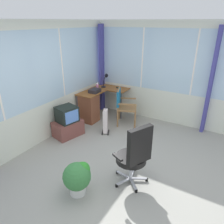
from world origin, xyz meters
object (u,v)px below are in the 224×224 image
at_px(office_chair, 135,153).
at_px(tv_on_stand, 68,123).
at_px(wooden_armchair, 122,102).
at_px(potted_plant, 78,177).
at_px(space_heater, 106,121).
at_px(desk_lamp, 106,78).
at_px(tv_remote, 118,88).
at_px(spray_bottle, 97,86).
at_px(desk, 91,106).
at_px(paper_tray, 95,91).

xyz_separation_m(office_chair, tv_on_stand, (0.69, 2.03, -0.28)).
relative_size(wooden_armchair, potted_plant, 1.74).
bearing_deg(wooden_armchair, tv_on_stand, 146.88).
height_order(space_heater, potted_plant, space_heater).
bearing_deg(desk_lamp, tv_remote, -82.74).
height_order(desk_lamp, wooden_armchair, desk_lamp).
distance_m(desk_lamp, space_heater, 1.46).
xyz_separation_m(desk_lamp, spray_bottle, (-0.36, 0.06, -0.14)).
height_order(spray_bottle, potted_plant, spray_bottle).
height_order(desk_lamp, tv_on_stand, desk_lamp).
height_order(desk, office_chair, office_chair).
xyz_separation_m(desk, spray_bottle, (0.35, 0.01, 0.46)).
bearing_deg(potted_plant, spray_bottle, 28.20).
distance_m(spray_bottle, tv_on_stand, 1.41).
relative_size(spray_bottle, space_heater, 0.36).
bearing_deg(tv_on_stand, space_heater, -50.95).
xyz_separation_m(office_chair, potted_plant, (-0.62, 0.66, -0.29)).
xyz_separation_m(spray_bottle, wooden_armchair, (-0.09, -0.82, -0.28)).
bearing_deg(desk_lamp, spray_bottle, 169.93).
height_order(wooden_armchair, tv_on_stand, wooden_armchair).
bearing_deg(paper_tray, spray_bottle, 17.13).
distance_m(office_chair, space_heater, 1.85).
height_order(paper_tray, space_heater, paper_tray).
bearing_deg(wooden_armchair, space_heater, 171.46).
height_order(office_chair, tv_on_stand, office_chair).
distance_m(desk_lamp, wooden_armchair, 0.98).
bearing_deg(paper_tray, wooden_armchair, -79.59).
height_order(tv_on_stand, potted_plant, tv_on_stand).
distance_m(desk, desk_lamp, 0.93).
xyz_separation_m(desk, tv_remote, (0.75, -0.42, 0.36)).
height_order(desk, spray_bottle, spray_bottle).
bearing_deg(tv_remote, wooden_armchair, -121.53).
bearing_deg(wooden_armchair, paper_tray, 100.41).
bearing_deg(space_heater, tv_on_stand, 129.05).
height_order(paper_tray, wooden_armchair, wooden_armchair).
bearing_deg(wooden_armchair, tv_remote, 38.46).
bearing_deg(tv_on_stand, spray_bottle, 1.44).
relative_size(desk_lamp, tv_on_stand, 0.52).
bearing_deg(desk, space_heater, -118.62).
xyz_separation_m(office_chair, space_heater, (1.25, 1.34, -0.29)).
relative_size(tv_remote, space_heater, 0.25).
bearing_deg(potted_plant, tv_on_stand, 46.12).
bearing_deg(potted_plant, tv_remote, 17.95).
bearing_deg(tv_remote, tv_on_stand, -172.95).
relative_size(office_chair, tv_on_stand, 1.51).
xyz_separation_m(desk_lamp, paper_tray, (-0.59, -0.01, -0.20)).
bearing_deg(office_chair, tv_remote, 34.36).
relative_size(spray_bottle, tv_on_stand, 0.30).
height_order(tv_remote, paper_tray, paper_tray).
relative_size(desk_lamp, office_chair, 0.35).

